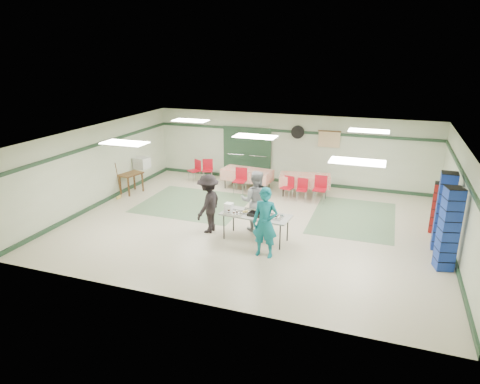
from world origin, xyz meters
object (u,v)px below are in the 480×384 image
(chair_c, at_px, (320,186))
(office_printer, at_px, (142,163))
(crate_stack_blue_a, at_px, (444,212))
(dining_table_a, at_px, (305,180))
(volunteer_grey, at_px, (255,201))
(chair_a, at_px, (302,187))
(serving_table, at_px, (256,216))
(crate_stack_red, at_px, (439,208))
(broom, at_px, (118,180))
(chair_loose_a, at_px, (208,168))
(chair_loose_b, at_px, (196,168))
(volunteer_teal, at_px, (265,223))
(chair_d, at_px, (240,178))
(printer_table, at_px, (131,176))
(crate_stack_blue_b, at_px, (449,229))
(volunteer_dark, at_px, (208,204))
(dining_table_b, at_px, (247,174))
(chair_b, at_px, (288,185))

(chair_c, relative_size, office_printer, 1.79)
(chair_c, bearing_deg, crate_stack_blue_a, -36.22)
(dining_table_a, xyz_separation_m, crate_stack_blue_a, (4.25, -3.19, 0.48))
(volunteer_grey, relative_size, chair_c, 1.93)
(chair_a, bearing_deg, serving_table, -101.79)
(crate_stack_red, distance_m, broom, 10.39)
(dining_table_a, xyz_separation_m, chair_loose_a, (-4.03, 0.48, -0.04))
(serving_table, bearing_deg, chair_loose_b, 135.97)
(chair_a, height_order, crate_stack_red, crate_stack_red)
(volunteer_teal, height_order, crate_stack_blue_a, crate_stack_blue_a)
(chair_d, xyz_separation_m, printer_table, (-3.78, -1.32, 0.05))
(chair_loose_a, bearing_deg, crate_stack_blue_b, -49.63)
(volunteer_dark, xyz_separation_m, printer_table, (-4.09, 2.30, -0.22))
(office_printer, bearing_deg, chair_d, 17.55)
(crate_stack_blue_a, bearing_deg, office_printer, 168.52)
(dining_table_b, distance_m, chair_loose_b, 2.27)
(volunteer_teal, relative_size, crate_stack_blue_a, 0.87)
(volunteer_teal, xyz_separation_m, chair_d, (-2.26, 4.56, -0.33))
(chair_b, relative_size, printer_table, 0.86)
(chair_loose_b, relative_size, crate_stack_blue_a, 0.41)
(volunteer_dark, xyz_separation_m, crate_stack_blue_b, (6.21, -0.17, 0.17))
(crate_stack_blue_a, distance_m, broom, 10.41)
(chair_a, bearing_deg, volunteer_teal, -93.93)
(dining_table_b, distance_m, crate_stack_blue_a, 7.21)
(volunteer_teal, relative_size, chair_loose_b, 2.10)
(volunteer_teal, xyz_separation_m, printer_table, (-6.05, 3.24, -0.28))
(volunteer_dark, xyz_separation_m, dining_table_b, (-0.23, 4.17, -0.29))
(crate_stack_blue_a, height_order, printer_table, crate_stack_blue_a)
(broom, bearing_deg, printer_table, 74.89)
(office_printer, bearing_deg, volunteer_teal, -24.18)
(serving_table, xyz_separation_m, chair_d, (-1.76, 3.73, -0.14))
(broom, bearing_deg, crate_stack_blue_b, -18.11)
(volunteer_grey, height_order, chair_a, volunteer_grey)
(chair_a, relative_size, crate_stack_blue_b, 0.38)
(volunteer_teal, bearing_deg, dining_table_a, 93.16)
(dining_table_b, bearing_deg, chair_b, -12.59)
(volunteer_grey, relative_size, crate_stack_blue_b, 0.87)
(volunteer_teal, height_order, chair_loose_a, volunteer_teal)
(dining_table_b, height_order, office_printer, office_printer)
(volunteer_dark, xyz_separation_m, chair_a, (1.99, 3.60, -0.38))
(crate_stack_blue_b, bearing_deg, office_printer, 162.52)
(dining_table_a, relative_size, crate_stack_blue_a, 0.90)
(crate_stack_blue_a, bearing_deg, broom, 176.43)
(volunteer_dark, distance_m, crate_stack_red, 6.58)
(volunteer_grey, bearing_deg, chair_a, -115.40)
(serving_table, relative_size, crate_stack_blue_b, 0.95)
(volunteer_teal, relative_size, volunteer_grey, 1.02)
(crate_stack_blue_b, bearing_deg, chair_b, 141.48)
(volunteer_dark, height_order, chair_b, volunteer_dark)
(volunteer_dark, distance_m, printer_table, 4.69)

